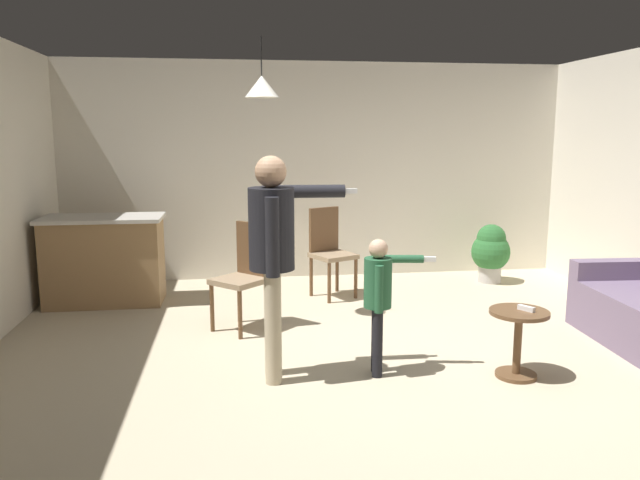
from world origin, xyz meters
TOP-DOWN VIEW (x-y plane):
  - ground at (0.00, 0.00)m, footprint 7.68×7.68m
  - wall_back at (0.00, 3.20)m, footprint 6.40×0.10m
  - kitchen_counter at (-2.45, 2.18)m, footprint 1.26×0.66m
  - side_table_by_couch at (1.04, -0.38)m, footprint 0.44×0.44m
  - person_adult at (-0.77, -0.16)m, footprint 0.83×0.48m
  - person_child at (0.02, -0.18)m, footprint 0.57×0.30m
  - dining_chair_by_counter at (-0.97, 1.09)m, footprint 0.59×0.59m
  - dining_chair_near_wall at (0.00, 2.15)m, footprint 0.56×0.56m
  - potted_plant_corner at (2.07, 2.52)m, footprint 0.47×0.47m
  - spare_remote_on_table at (1.09, -0.39)m, footprint 0.10×0.13m
  - ceiling_light_pendant at (-0.77, 1.29)m, footprint 0.32×0.32m

SIDE VIEW (x-z plane):
  - ground at x=0.00m, z-range 0.00..0.00m
  - side_table_by_couch at x=1.04m, z-range 0.07..0.59m
  - potted_plant_corner at x=2.07m, z-range 0.04..0.76m
  - kitchen_counter at x=-2.45m, z-range 0.00..0.95m
  - spare_remote_on_table at x=1.09m, z-range 0.52..0.56m
  - dining_chair_by_counter at x=-0.97m, z-range 0.05..1.05m
  - dining_chair_near_wall at x=0.00m, z-range 0.05..1.05m
  - person_child at x=0.02m, z-range 0.13..1.18m
  - person_adult at x=-0.77m, z-range 0.20..1.87m
  - wall_back at x=0.00m, z-range 0.00..2.70m
  - ceiling_light_pendant at x=-0.77m, z-range 1.98..2.53m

